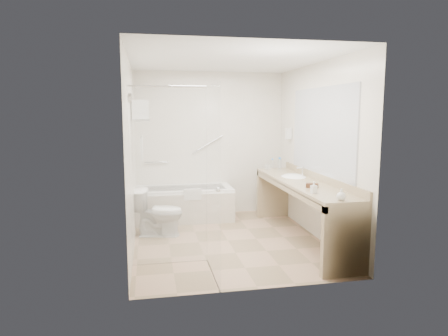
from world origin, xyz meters
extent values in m
plane|color=tan|center=(0.00, 0.00, 0.00)|extent=(3.20, 3.20, 0.00)
cube|color=white|center=(0.00, 0.00, 2.50)|extent=(2.60, 3.20, 0.10)
cube|color=silver|center=(0.00, 1.60, 1.25)|extent=(2.60, 0.10, 2.50)
cube|color=silver|center=(0.00, -1.60, 1.25)|extent=(2.60, 0.10, 2.50)
cube|color=silver|center=(-1.30, 0.00, 1.25)|extent=(0.10, 3.20, 2.50)
cube|color=silver|center=(1.30, 0.00, 1.25)|extent=(0.10, 3.20, 2.50)
cube|color=white|center=(-0.50, 1.25, 0.28)|extent=(1.60, 0.70, 0.55)
cube|color=beige|center=(-0.50, 0.89, 0.25)|extent=(1.60, 0.02, 0.50)
cube|color=white|center=(-0.40, 0.90, 0.50)|extent=(0.28, 0.06, 0.18)
cylinder|color=silver|center=(-0.95, 1.56, 0.95)|extent=(0.40, 0.03, 0.03)
cylinder|color=silver|center=(-0.05, 1.56, 1.25)|extent=(0.53, 0.03, 0.33)
cube|color=silver|center=(-0.85, -0.70, 1.05)|extent=(0.90, 0.01, 2.10)
cube|color=silver|center=(-0.40, -1.15, 1.05)|extent=(0.02, 0.90, 2.10)
cylinder|color=silver|center=(-0.85, -0.70, 2.10)|extent=(0.90, 0.02, 0.02)
sphere|color=silver|center=(-0.37, -1.30, 1.00)|extent=(0.05, 0.05, 0.05)
cylinder|color=silver|center=(-1.25, -1.15, 1.95)|extent=(0.04, 0.10, 0.10)
cube|color=silver|center=(-1.17, 0.35, 1.70)|extent=(0.24, 0.55, 0.02)
cylinder|color=silver|center=(-1.17, 0.35, 1.48)|extent=(0.02, 0.55, 0.02)
cube|color=white|center=(-1.17, 0.35, 1.32)|extent=(0.03, 0.42, 0.32)
cube|color=white|center=(-1.17, 0.35, 1.76)|extent=(0.22, 0.40, 0.08)
cube|color=white|center=(-1.17, 0.35, 1.84)|extent=(0.22, 0.40, 0.08)
cube|color=white|center=(-1.17, 0.35, 1.93)|extent=(0.22, 0.40, 0.08)
cube|color=tan|center=(1.02, -0.15, 0.82)|extent=(0.55, 2.70, 0.05)
cube|color=tan|center=(1.29, -0.15, 0.90)|extent=(0.03, 2.70, 0.10)
cube|color=tan|center=(0.77, -0.15, 0.77)|extent=(0.04, 2.70, 0.08)
cube|color=tan|center=(1.02, -1.46, 0.40)|extent=(0.55, 0.08, 0.80)
cube|color=tan|center=(1.02, 1.16, 0.40)|extent=(0.55, 0.08, 0.80)
ellipsoid|color=white|center=(1.05, 0.25, 0.82)|extent=(0.40, 0.52, 0.14)
cylinder|color=silver|center=(1.20, 0.25, 0.93)|extent=(0.03, 0.03, 0.14)
cube|color=#B5BAC2|center=(1.29, -0.15, 1.55)|extent=(0.02, 2.00, 1.20)
cube|color=silver|center=(1.25, 1.05, 1.45)|extent=(0.08, 0.10, 0.18)
imported|color=white|center=(-0.95, 0.43, 0.34)|extent=(0.77, 0.52, 0.69)
cube|color=#4B291B|center=(0.97, -0.63, 0.88)|extent=(0.18, 0.16, 0.05)
imported|color=silver|center=(0.85, -0.98, 0.88)|extent=(0.09, 0.15, 0.06)
imported|color=silver|center=(0.98, -1.40, 0.90)|extent=(0.13, 0.15, 0.10)
cylinder|color=silver|center=(0.99, 1.10, 0.93)|extent=(0.05, 0.05, 0.15)
cylinder|color=blue|center=(0.99, 1.10, 1.02)|extent=(0.03, 0.03, 0.02)
cylinder|color=silver|center=(1.06, 0.90, 0.94)|extent=(0.07, 0.07, 0.19)
cylinder|color=blue|center=(1.06, 0.90, 1.05)|extent=(0.04, 0.04, 0.03)
cylinder|color=silver|center=(1.08, 1.01, 0.94)|extent=(0.06, 0.06, 0.18)
cylinder|color=blue|center=(1.08, 1.01, 1.04)|extent=(0.03, 0.03, 0.03)
cylinder|color=silver|center=(0.85, 0.98, 0.90)|extent=(0.09, 0.09, 0.10)
cylinder|color=silver|center=(0.89, 0.95, 0.90)|extent=(0.09, 0.09, 0.10)
camera|label=1|loc=(-1.08, -5.36, 1.81)|focal=32.00mm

